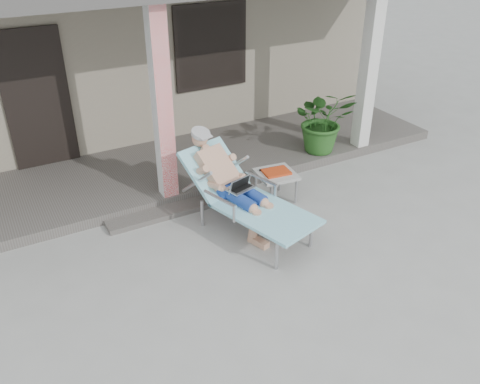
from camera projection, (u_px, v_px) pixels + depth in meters
ground at (242, 287)px, 5.69m from camera, size 60.00×60.00×0.00m
house at (79, 28)px, 9.82m from camera, size 10.40×5.40×3.30m
porch_deck at (149, 174)px, 7.94m from camera, size 10.00×2.00×0.15m
porch_step at (178, 209)px, 7.08m from camera, size 2.00×0.30×0.07m
lounger at (238, 173)px, 6.38m from camera, size 1.24×2.05×1.29m
side_table at (276, 176)px, 7.18m from camera, size 0.59×0.59×0.47m
potted_palm at (323, 120)px, 8.25m from camera, size 1.23×1.17×1.08m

